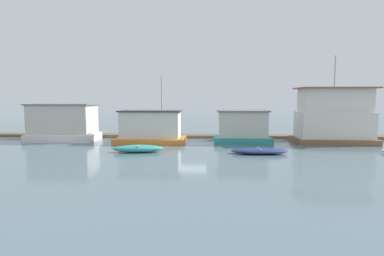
{
  "coord_description": "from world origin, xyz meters",
  "views": [
    {
      "loc": [
        1.49,
        -27.03,
        3.99
      ],
      "look_at": [
        0.0,
        -1.0,
        1.4
      ],
      "focal_mm": 28.0,
      "sensor_mm": 36.0,
      "label": 1
    }
  ],
  "objects_px": {
    "houseboat_brown": "(333,117)",
    "dinghy_teal": "(138,149)",
    "dinghy_navy": "(259,151)",
    "houseboat_teal": "(242,128)",
    "houseboat_white": "(63,123)",
    "mooring_post_centre": "(347,130)",
    "houseboat_orange": "(151,128)"
  },
  "relations": [
    {
      "from": "houseboat_brown",
      "to": "dinghy_teal",
      "type": "xyz_separation_m",
      "value": [
        -16.3,
        -5.56,
        -2.02
      ]
    },
    {
      "from": "dinghy_teal",
      "to": "dinghy_navy",
      "type": "bearing_deg",
      "value": -0.92
    },
    {
      "from": "houseboat_teal",
      "to": "houseboat_brown",
      "type": "bearing_deg",
      "value": 1.15
    },
    {
      "from": "dinghy_navy",
      "to": "houseboat_white",
      "type": "bearing_deg",
      "value": 161.52
    },
    {
      "from": "houseboat_teal",
      "to": "mooring_post_centre",
      "type": "relative_size",
      "value": 2.49
    },
    {
      "from": "houseboat_teal",
      "to": "dinghy_teal",
      "type": "xyz_separation_m",
      "value": [
        -8.23,
        -5.4,
        -1.08
      ]
    },
    {
      "from": "houseboat_white",
      "to": "dinghy_teal",
      "type": "xyz_separation_m",
      "value": [
        8.49,
        -5.66,
        -1.4
      ]
    },
    {
      "from": "houseboat_white",
      "to": "houseboat_brown",
      "type": "xyz_separation_m",
      "value": [
        24.79,
        -0.1,
        0.62
      ]
    },
    {
      "from": "houseboat_teal",
      "to": "mooring_post_centre",
      "type": "bearing_deg",
      "value": 11.87
    },
    {
      "from": "houseboat_white",
      "to": "houseboat_brown",
      "type": "bearing_deg",
      "value": -0.23
    },
    {
      "from": "houseboat_teal",
      "to": "dinghy_navy",
      "type": "xyz_separation_m",
      "value": [
        0.65,
        -5.54,
        -1.15
      ]
    },
    {
      "from": "houseboat_teal",
      "to": "houseboat_brown",
      "type": "height_order",
      "value": "houseboat_brown"
    },
    {
      "from": "houseboat_teal",
      "to": "houseboat_white",
      "type": "bearing_deg",
      "value": 179.11
    },
    {
      "from": "houseboat_orange",
      "to": "mooring_post_centre",
      "type": "xyz_separation_m",
      "value": [
        18.47,
        2.7,
        -0.33
      ]
    },
    {
      "from": "houseboat_orange",
      "to": "houseboat_teal",
      "type": "xyz_separation_m",
      "value": [
        8.24,
        0.55,
        0.01
      ]
    },
    {
      "from": "houseboat_orange",
      "to": "dinghy_navy",
      "type": "distance_m",
      "value": 10.26
    },
    {
      "from": "houseboat_teal",
      "to": "dinghy_teal",
      "type": "height_order",
      "value": "houseboat_teal"
    },
    {
      "from": "houseboat_brown",
      "to": "dinghy_teal",
      "type": "distance_m",
      "value": 17.34
    },
    {
      "from": "houseboat_white",
      "to": "dinghy_navy",
      "type": "distance_m",
      "value": 18.36
    },
    {
      "from": "houseboat_teal",
      "to": "mooring_post_centre",
      "type": "distance_m",
      "value": 10.45
    },
    {
      "from": "houseboat_white",
      "to": "houseboat_teal",
      "type": "xyz_separation_m",
      "value": [
        16.71,
        -0.26,
        -0.32
      ]
    },
    {
      "from": "houseboat_white",
      "to": "dinghy_navy",
      "type": "relative_size",
      "value": 1.5
    },
    {
      "from": "houseboat_orange",
      "to": "dinghy_teal",
      "type": "height_order",
      "value": "houseboat_orange"
    },
    {
      "from": "houseboat_orange",
      "to": "dinghy_teal",
      "type": "xyz_separation_m",
      "value": [
        0.02,
        -4.85,
        -1.07
      ]
    },
    {
      "from": "dinghy_teal",
      "to": "houseboat_white",
      "type": "bearing_deg",
      "value": 146.3
    },
    {
      "from": "houseboat_orange",
      "to": "mooring_post_centre",
      "type": "bearing_deg",
      "value": 8.31
    },
    {
      "from": "dinghy_teal",
      "to": "houseboat_teal",
      "type": "bearing_deg",
      "value": 33.28
    },
    {
      "from": "houseboat_white",
      "to": "mooring_post_centre",
      "type": "distance_m",
      "value": 27.01
    },
    {
      "from": "houseboat_brown",
      "to": "mooring_post_centre",
      "type": "height_order",
      "value": "houseboat_brown"
    },
    {
      "from": "houseboat_teal",
      "to": "dinghy_navy",
      "type": "bearing_deg",
      "value": -83.32
    },
    {
      "from": "mooring_post_centre",
      "to": "houseboat_brown",
      "type": "bearing_deg",
      "value": -137.18
    },
    {
      "from": "dinghy_navy",
      "to": "mooring_post_centre",
      "type": "bearing_deg",
      "value": 38.78
    }
  ]
}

